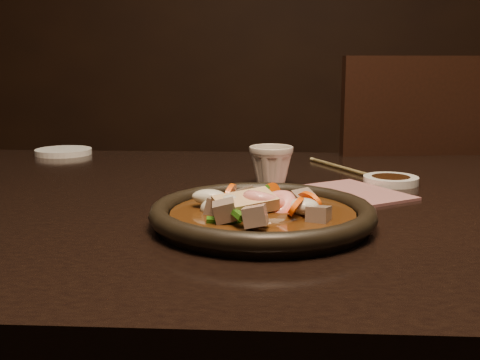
# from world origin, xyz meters

# --- Properties ---
(table) EXTENTS (1.60, 0.90, 0.75)m
(table) POSITION_xyz_m (0.00, 0.00, 0.67)
(table) COLOR black
(table) RESTS_ON floor
(chair) EXTENTS (0.51, 0.51, 0.96)m
(chair) POSITION_xyz_m (0.20, 0.57, 0.52)
(chair) COLOR black
(chair) RESTS_ON floor
(plate) EXTENTS (0.28, 0.28, 0.03)m
(plate) POSITION_xyz_m (-0.15, -0.16, 0.76)
(plate) COLOR black
(plate) RESTS_ON table
(stirfry) EXTENTS (0.17, 0.18, 0.06)m
(stirfry) POSITION_xyz_m (-0.15, -0.16, 0.77)
(stirfry) COLOR #3D200B
(stirfry) RESTS_ON plate
(soy_dish) EXTENTS (0.09, 0.09, 0.01)m
(soy_dish) POSITION_xyz_m (0.05, 0.11, 0.76)
(soy_dish) COLOR white
(soy_dish) RESTS_ON table
(saucer_left) EXTENTS (0.12, 0.12, 0.01)m
(saucer_left) POSITION_xyz_m (-0.59, 0.39, 0.76)
(saucer_left) COLOR white
(saucer_left) RESTS_ON table
(tea_cup) EXTENTS (0.09, 0.09, 0.07)m
(tea_cup) POSITION_xyz_m (-0.14, 0.08, 0.79)
(tea_cup) COLOR beige
(tea_cup) RESTS_ON table
(chopsticks) EXTENTS (0.12, 0.22, 0.01)m
(chopsticks) POSITION_xyz_m (-0.01, 0.23, 0.75)
(chopsticks) COLOR tan
(chopsticks) RESTS_ON table
(napkin) EXTENTS (0.22, 0.22, 0.00)m
(napkin) POSITION_xyz_m (-0.03, 0.02, 0.75)
(napkin) COLOR #955D5B
(napkin) RESTS_ON table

